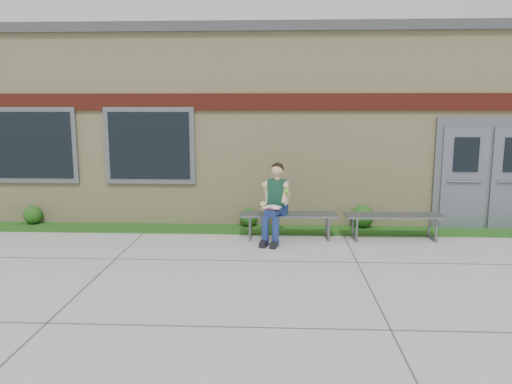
{
  "coord_description": "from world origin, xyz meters",
  "views": [
    {
      "loc": [
        -0.29,
        -7.38,
        2.51
      ],
      "look_at": [
        -0.71,
        1.7,
        0.95
      ],
      "focal_mm": 35.0,
      "sensor_mm": 36.0,
      "label": 1
    }
  ],
  "objects": [
    {
      "name": "shrub_mid",
      "position": [
        -0.92,
        2.85,
        0.21
      ],
      "size": [
        0.38,
        0.38,
        0.38
      ],
      "primitive_type": "sphere",
      "color": "#1D4F15",
      "rests_on": "grass_strip"
    },
    {
      "name": "school_building",
      "position": [
        -0.0,
        5.99,
        2.1
      ],
      "size": [
        16.2,
        6.22,
        4.2
      ],
      "color": "beige",
      "rests_on": "ground"
    },
    {
      "name": "bench_left",
      "position": [
        -0.09,
        2.0,
        0.37
      ],
      "size": [
        1.87,
        0.55,
        0.48
      ],
      "rotation": [
        0.0,
        0.0,
        0.02
      ],
      "color": "slate",
      "rests_on": "ground"
    },
    {
      "name": "grass_strip",
      "position": [
        0.0,
        2.6,
        0.01
      ],
      "size": [
        16.0,
        0.8,
        0.02
      ],
      "primitive_type": "cube",
      "color": "#1D4F15",
      "rests_on": "ground"
    },
    {
      "name": "girl",
      "position": [
        -0.35,
        1.78,
        0.76
      ],
      "size": [
        0.58,
        0.95,
        1.47
      ],
      "rotation": [
        0.0,
        0.0,
        -0.27
      ],
      "color": "navy",
      "rests_on": "ground"
    },
    {
      "name": "shrub_east",
      "position": [
        1.46,
        2.85,
        0.25
      ],
      "size": [
        0.47,
        0.47,
        0.47
      ],
      "primitive_type": "sphere",
      "color": "#1D4F15",
      "rests_on": "grass_strip"
    },
    {
      "name": "bench_right",
      "position": [
        1.91,
        2.0,
        0.37
      ],
      "size": [
        1.87,
        0.58,
        0.48
      ],
      "rotation": [
        0.0,
        0.0,
        0.03
      ],
      "color": "slate",
      "rests_on": "ground"
    },
    {
      "name": "shrub_west",
      "position": [
        -5.57,
        2.85,
        0.21
      ],
      "size": [
        0.39,
        0.39,
        0.39
      ],
      "primitive_type": "sphere",
      "color": "#1D4F15",
      "rests_on": "grass_strip"
    },
    {
      "name": "ground",
      "position": [
        0.0,
        0.0,
        0.0
      ],
      "size": [
        80.0,
        80.0,
        0.0
      ],
      "primitive_type": "plane",
      "color": "#9E9E99",
      "rests_on": "ground"
    }
  ]
}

